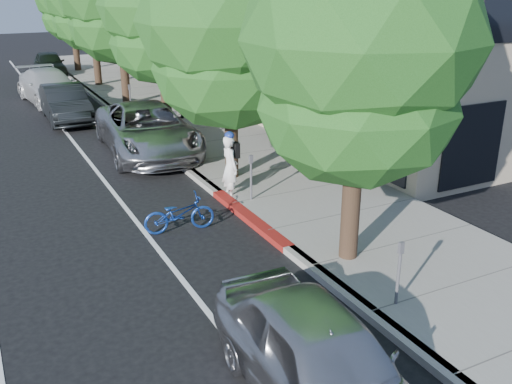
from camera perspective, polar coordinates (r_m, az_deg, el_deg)
ground at (r=13.81m, az=1.21°, el=-4.37°), size 120.00×120.00×0.00m
sidewalk at (r=21.51m, az=-3.52°, el=5.06°), size 4.60×56.00×0.15m
curb at (r=20.73m, az=-9.36°, el=4.23°), size 0.30×56.00×0.15m
curb_red_segment at (r=14.59m, az=-0.65°, el=-2.62°), size 0.32×4.00×0.15m
storefront_building at (r=33.00m, az=1.11°, el=16.58°), size 10.00×36.00×7.00m
street_tree_0 at (r=11.39m, az=10.46°, el=14.25°), size 4.74×4.74×7.55m
street_tree_1 at (r=16.54m, az=-2.65°, el=16.38°), size 5.27×5.27×7.68m
street_tree_2 at (r=22.12m, az=-9.49°, el=17.69°), size 4.64×4.64×7.74m
cyclist at (r=15.84m, az=-2.61°, el=2.48°), size 0.44×0.67×1.81m
bicycle at (r=13.99m, az=-7.68°, el=-2.17°), size 1.80×0.82×0.91m
silver_suv at (r=20.39m, az=-10.82°, el=6.15°), size 3.33×6.41×1.73m
dark_sedan at (r=26.12m, az=-18.54°, el=8.40°), size 1.69×4.71×1.55m
white_pickup at (r=30.41m, az=-19.96°, el=9.89°), size 2.89×5.74×1.60m
dark_suv_far at (r=39.29m, az=-19.95°, el=11.99°), size 1.95×4.41×1.48m
near_car_a at (r=8.41m, az=6.48°, el=-16.57°), size 1.98×4.59×1.54m
pedestrian at (r=24.94m, az=-7.71°, el=9.53°), size 1.18×1.14×1.92m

